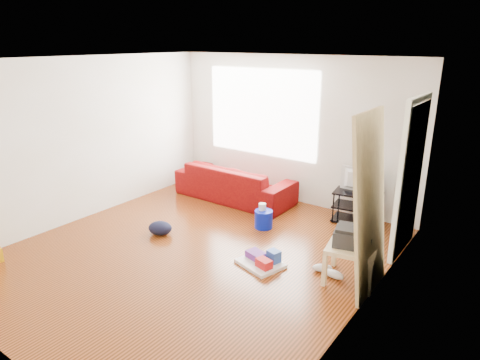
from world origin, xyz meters
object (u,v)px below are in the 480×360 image
Objects in this scene: side_table at (352,251)px; backpack at (161,234)px; cleaning_tray at (262,261)px; tv_stand at (357,207)px; sofa at (235,198)px; bucket at (263,227)px.

backpack is at bearing -170.95° from side_table.
side_table is 1.13m from cleaning_tray.
cleaning_tray is (-0.46, -1.98, -0.20)m from tv_stand.
cleaning_tray is 1.71m from backpack.
tv_stand reaches higher than sofa.
side_table is at bearing -10.04° from backpack.
side_table is at bearing 16.99° from cleaning_tray.
sofa is 2.78× the size of tv_stand.
tv_stand is 1.21× the size of cleaning_tray.
tv_stand is at bearing -172.89° from sofa.
bucket is (-1.06, -1.02, -0.26)m from tv_stand.
side_table is (2.75, -1.40, 0.38)m from sofa.
tv_stand is at bearing 109.26° from side_table.
tv_stand reaches higher than bucket.
side_table is (0.58, -1.67, 0.13)m from tv_stand.
tv_stand reaches higher than side_table.
bucket is at bearing 25.57° from backpack.
side_table is at bearing -21.55° from bucket.
backpack is (-2.75, -0.44, -0.38)m from side_table.
tv_stand is 1.18× the size of side_table.
tv_stand is at bearing 25.08° from backpack.
sofa reaches higher than cleaning_tray.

